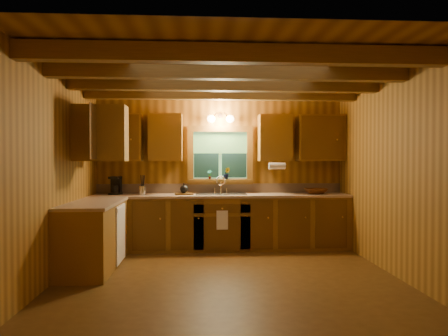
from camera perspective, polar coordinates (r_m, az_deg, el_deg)
room at (r=5.18m, az=0.53°, el=-0.72°), size 4.20×4.20×4.20m
ceiling_beams at (r=5.28m, az=0.53°, el=12.30°), size 4.20×2.54×0.18m
base_cabinets at (r=6.54m, az=-4.63°, el=-8.02°), size 4.20×2.22×0.86m
countertop at (r=6.49m, az=-4.51°, el=-4.08°), size 4.20×2.24×0.04m
backsplash at (r=7.08m, az=-0.53°, el=-2.83°), size 4.20×0.02×0.16m
dishwasher_panel at (r=6.04m, az=-14.16°, el=-8.79°), size 0.02×0.60×0.80m
upper_cabinets at (r=6.61m, az=-5.24°, el=4.35°), size 4.19×1.77×0.78m
window at (r=7.05m, az=-0.52°, el=1.61°), size 1.12×0.08×1.00m
window_sill at (r=7.01m, az=-0.50°, el=-1.73°), size 1.06×0.14×0.04m
wall_sconce at (r=6.96m, az=-0.47°, el=6.86°), size 0.45×0.21×0.17m
paper_towel_roll at (r=6.82m, az=7.37°, el=0.29°), size 0.27×0.11×0.11m
dish_towel at (r=6.51m, az=-0.25°, el=-7.24°), size 0.18×0.01×0.30m
sink at (r=6.81m, az=-0.41°, el=-4.04°), size 0.82×0.48×0.43m
coffee_maker at (r=7.01m, az=-14.80°, el=-2.37°), size 0.17×0.21×0.30m
utensil_crock at (r=6.79m, az=-11.28°, el=-3.02°), size 0.11×0.11×0.32m
cutting_board at (r=6.75m, az=-5.57°, el=-3.60°), size 0.31×0.25×0.02m
teakettle at (r=6.74m, az=-5.57°, el=-2.93°), size 0.13×0.13×0.17m
wicker_basket at (r=7.01m, az=12.62°, el=-3.17°), size 0.39×0.39×0.09m
potted_plant_left at (r=6.98m, az=-2.02°, el=-0.92°), size 0.10×0.08×0.16m
potted_plant_right at (r=6.99m, az=0.38°, el=-0.75°), size 0.12×0.10×0.20m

